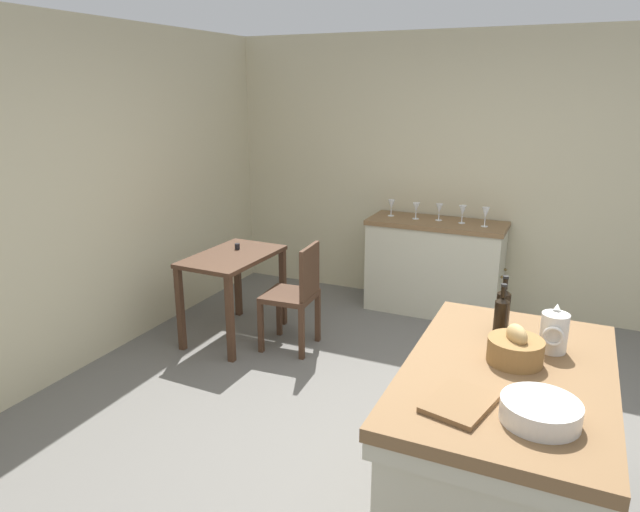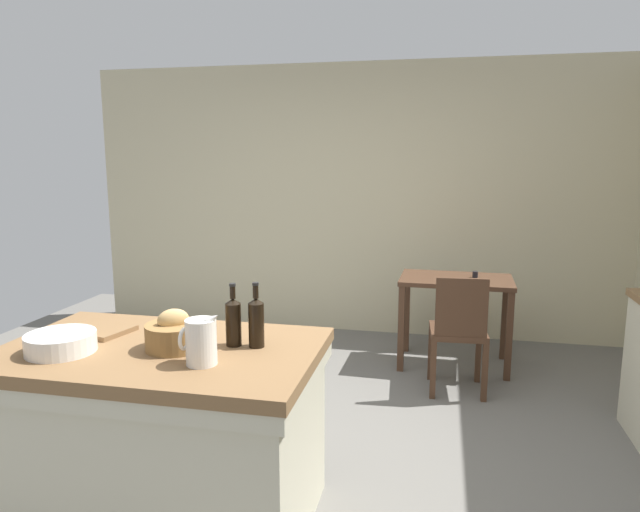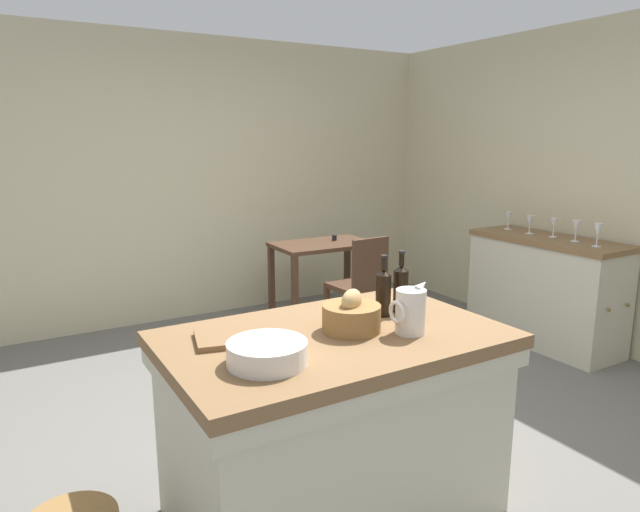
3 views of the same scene
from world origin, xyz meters
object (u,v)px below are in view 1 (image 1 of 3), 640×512
object	(u,v)px
wine_bottle_dark	(503,308)
wine_glass_far_right	(391,205)
island_table	(501,444)
bread_basket	(515,349)
wine_glass_middle	(439,209)
pitcher	(554,332)
cutting_board	(460,403)
side_cabinet	(434,266)
wine_bottle_amber	(501,316)
wine_glass_far_left	(485,213)
wash_bowl	(540,411)
wine_glass_left	(462,211)
wine_glass_right	(416,208)
wooden_chair	(296,293)
writing_desk	(233,268)

from	to	relation	value
wine_bottle_dark	wine_glass_far_right	distance (m)	2.64
island_table	bread_basket	size ratio (longest dim) A/B	5.69
bread_basket	wine_glass_middle	world-z (taller)	same
island_table	pitcher	xyz separation A→B (m)	(0.28, -0.17, 0.50)
wine_glass_middle	bread_basket	bearing A→B (deg)	-159.67
cutting_board	island_table	bearing A→B (deg)	-19.33
side_cabinet	cutting_board	world-z (taller)	side_cabinet
wine_bottle_amber	wine_glass_far_left	bearing A→B (deg)	10.85
cutting_board	wine_glass_far_right	xyz separation A→B (m)	(3.12, 1.29, 0.12)
wine_bottle_amber	wine_glass_middle	distance (m)	2.54
wine_bottle_amber	bread_basket	bearing A→B (deg)	-157.70
pitcher	wash_bowl	bearing A→B (deg)	179.36
island_table	wine_glass_left	size ratio (longest dim) A/B	8.72
island_table	wine_glass_far_left	bearing A→B (deg)	11.40
wine_glass_left	wine_glass_right	world-z (taller)	wine_glass_left
wine_glass_far_right	wine_bottle_dark	bearing A→B (deg)	-149.61
wine_glass_left	wooden_chair	bearing A→B (deg)	140.71
wine_glass_left	pitcher	bearing A→B (deg)	-159.30
wine_bottle_dark	wash_bowl	bearing A→B (deg)	-163.04
wine_bottle_dark	wine_bottle_amber	distance (m)	0.11
bread_basket	wine_glass_middle	xyz separation A→B (m)	(2.63, 0.98, 0.07)
side_cabinet	wine_glass_left	xyz separation A→B (m)	(0.01, -0.23, 0.56)
wine_glass_far_left	wine_glass_far_right	xyz separation A→B (m)	(0.07, 0.90, -0.01)
wine_bottle_dark	wine_glass_right	xyz separation A→B (m)	(2.25, 1.08, 0.01)
island_table	writing_desk	world-z (taller)	island_table
side_cabinet	wooden_chair	world-z (taller)	same
island_table	wine_glass_left	bearing A→B (deg)	15.48
bread_basket	wine_bottle_amber	bearing A→B (deg)	22.30
wine_bottle_amber	side_cabinet	bearing A→B (deg)	20.53
writing_desk	wine_glass_right	bearing A→B (deg)	-42.99
wine_glass_middle	wine_glass_far_right	world-z (taller)	same
writing_desk	pitcher	bearing A→B (deg)	-113.31
wine_glass_far_left	wine_glass_middle	distance (m)	0.44
side_cabinet	wine_glass_right	world-z (taller)	wine_glass_right
pitcher	wine_glass_left	bearing A→B (deg)	20.70
side_cabinet	wine_bottle_dark	bearing A→B (deg)	-158.68
wooden_chair	wine_bottle_amber	world-z (taller)	wine_bottle_amber
wooden_chair	wine_glass_right	xyz separation A→B (m)	(1.29, -0.63, 0.52)
cutting_board	wine_bottle_amber	world-z (taller)	wine_bottle_amber
wine_glass_middle	wine_glass_far_right	bearing A→B (deg)	90.05
wine_bottle_dark	wine_glass_middle	xyz separation A→B (m)	(2.28, 0.87, 0.01)
bread_basket	cutting_board	size ratio (longest dim) A/B	0.82
wooden_chair	cutting_board	world-z (taller)	wooden_chair
writing_desk	pitcher	distance (m)	2.81
cutting_board	wine_glass_left	world-z (taller)	wine_glass_left
island_table	wine_glass_right	distance (m)	2.98
wooden_chair	wine_bottle_dark	distance (m)	2.02
wash_bowl	wine_bottle_dark	world-z (taller)	wine_bottle_dark
bread_basket	wine_glass_right	xyz separation A→B (m)	(2.61, 1.19, 0.07)
wooden_chair	wine_glass_right	world-z (taller)	wine_glass_right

